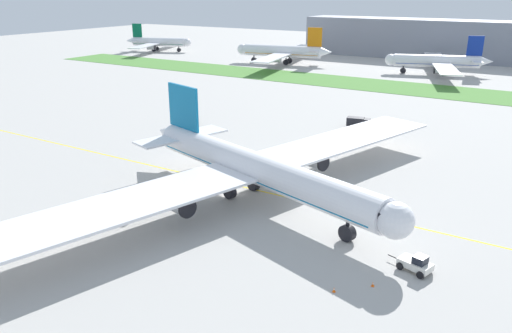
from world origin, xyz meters
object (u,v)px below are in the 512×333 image
object	(u,v)px
pushback_tug	(416,264)
parked_airliner_far_right	(438,61)
ground_crew_marshaller_front	(120,216)
parked_airliner_far_centre	(283,51)
parked_airliner_far_left	(158,42)
service_truck_fuel_bowser	(189,117)
traffic_cone_port_wing	(72,205)
airliner_foreground	(253,168)
traffic_cone_near_nose	(334,290)
ground_crew_wingwalker_starboard	(106,209)
service_truck_baggage_loader	(358,122)
ground_crew_wingwalker_port	(215,181)
traffic_cone_starboard_wing	(373,284)

from	to	relation	value
pushback_tug	parked_airliner_far_right	world-z (taller)	parked_airliner_far_right
ground_crew_marshaller_front	parked_airliner_far_centre	xyz separation A→B (m)	(-57.00, 152.83, 4.47)
parked_airliner_far_left	service_truck_fuel_bowser	bearing A→B (deg)	-45.29
traffic_cone_port_wing	parked_airliner_far_right	world-z (taller)	parked_airliner_far_right
airliner_foreground	pushback_tug	world-z (taller)	airliner_foreground
pushback_tug	ground_crew_marshaller_front	world-z (taller)	pushback_tug
airliner_foreground	service_truck_fuel_bowser	xyz separation A→B (m)	(-39.22, 32.59, -3.92)
pushback_tug	parked_airliner_far_right	distance (m)	153.27
traffic_cone_near_nose	service_truck_fuel_bowser	distance (m)	78.53
ground_crew_wingwalker_starboard	traffic_cone_near_nose	xyz separation A→B (m)	(36.76, -0.86, -0.68)
service_truck_baggage_loader	parked_airliner_far_right	distance (m)	91.26
parked_airliner_far_left	parked_airliner_far_right	world-z (taller)	parked_airliner_far_right
parked_airliner_far_right	ground_crew_marshaller_front	bearing A→B (deg)	-92.81
pushback_tug	traffic_cone_near_nose	bearing A→B (deg)	-125.58
ground_crew_wingwalker_port	service_truck_baggage_loader	xyz separation A→B (m)	(6.85, 49.03, 0.45)
traffic_cone_starboard_wing	traffic_cone_near_nose	bearing A→B (deg)	-134.66
airliner_foreground	ground_crew_wingwalker_starboard	distance (m)	23.02
airliner_foreground	parked_airliner_far_right	bearing A→B (deg)	91.67
airliner_foreground	ground_crew_wingwalker_starboard	size ratio (longest dim) A/B	55.78
service_truck_fuel_bowser	traffic_cone_starboard_wing	bearing A→B (deg)	-36.14
ground_crew_wingwalker_port	parked_airliner_far_right	xyz separation A→B (m)	(4.33, 140.18, 4.12)
airliner_foreground	traffic_cone_starboard_wing	xyz separation A→B (m)	(24.64, -14.05, -5.05)
ground_crew_wingwalker_port	traffic_cone_port_wing	xyz separation A→B (m)	(-13.83, -18.52, -0.67)
ground_crew_wingwalker_starboard	service_truck_fuel_bowser	xyz separation A→B (m)	(-23.80, 49.12, 0.45)
ground_crew_wingwalker_port	traffic_cone_near_nose	distance (m)	35.22
parked_airliner_far_centre	airliner_foreground	bearing A→B (deg)	-63.08
ground_crew_marshaller_front	pushback_tug	bearing A→B (deg)	12.56
ground_crew_wingwalker_port	service_truck_fuel_bowser	world-z (taller)	service_truck_fuel_bowser
service_truck_fuel_bowser	airliner_foreground	bearing A→B (deg)	-39.72
ground_crew_wingwalker_port	parked_airliner_far_centre	size ratio (longest dim) A/B	0.02
pushback_tug	ground_crew_wingwalker_starboard	size ratio (longest dim) A/B	3.61
pushback_tug	service_truck_fuel_bowser	distance (m)	78.55
parked_airliner_far_left	parked_airliner_far_centre	bearing A→B (deg)	-5.05
parked_airliner_far_left	parked_airliner_far_centre	world-z (taller)	parked_airliner_far_centre
traffic_cone_starboard_wing	pushback_tug	bearing A→B (deg)	60.84
ground_crew_wingwalker_port	parked_airliner_far_left	world-z (taller)	parked_airliner_far_left
parked_airliner_far_right	service_truck_fuel_bowser	bearing A→B (deg)	-107.85
ground_crew_wingwalker_port	parked_airliner_far_right	size ratio (longest dim) A/B	0.03
pushback_tug	parked_airliner_far_left	xyz separation A→B (m)	(-176.07, 150.97, 3.77)
airliner_foreground	pushback_tug	xyz separation A→B (m)	(27.86, -8.28, -4.34)
ground_crew_wingwalker_port	traffic_cone_near_nose	bearing A→B (deg)	-32.22
ground_crew_marshaller_front	traffic_cone_near_nose	xyz separation A→B (m)	(33.25, -0.25, -0.67)
pushback_tug	parked_airliner_far_left	world-z (taller)	parked_airliner_far_left
airliner_foreground	service_truck_fuel_bowser	world-z (taller)	airliner_foreground
traffic_cone_near_nose	parked_airliner_far_left	world-z (taller)	parked_airliner_far_left
traffic_cone_starboard_wing	parked_airliner_far_left	distance (m)	233.38
traffic_cone_starboard_wing	service_truck_fuel_bowser	bearing A→B (deg)	143.86
traffic_cone_starboard_wing	parked_airliner_far_left	xyz separation A→B (m)	(-172.85, 156.75, 4.48)
service_truck_fuel_bowser	parked_airliner_far_right	bearing A→B (deg)	72.15
ground_crew_wingwalker_port	traffic_cone_port_wing	world-z (taller)	ground_crew_wingwalker_port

